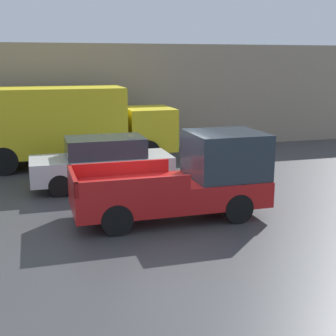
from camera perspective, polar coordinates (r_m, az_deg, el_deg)
name	(u,v)px	position (r m, az deg, el deg)	size (l,w,h in m)	color
ground_plane	(166,215)	(12.97, -0.26, -5.78)	(60.00, 60.00, 0.00)	#3D3D3F
building_wall	(107,98)	(21.97, -7.46, 8.42)	(28.00, 0.15, 4.92)	gray
pickup_truck	(189,179)	(12.68, 2.55, -1.31)	(5.18, 2.09, 2.28)	red
car	(103,162)	(15.81, -7.98, 0.73)	(4.66, 1.88, 1.68)	silver
delivery_truck	(57,123)	(19.23, -13.36, 5.32)	(8.77, 2.51, 3.13)	gold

